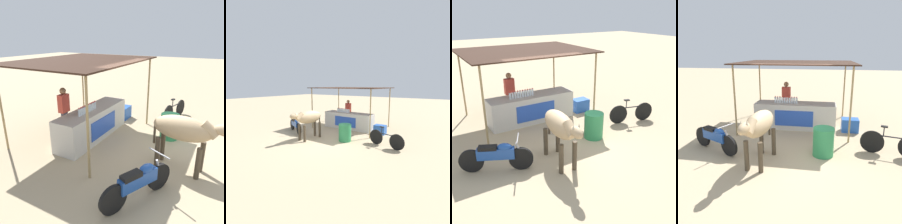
% 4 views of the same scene
% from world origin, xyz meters
% --- Properties ---
extents(ground_plane, '(60.00, 60.00, 0.00)m').
position_xyz_m(ground_plane, '(0.00, 0.00, 0.00)').
color(ground_plane, tan).
extents(stall_counter, '(3.00, 0.82, 0.96)m').
position_xyz_m(stall_counter, '(0.00, 2.20, 0.48)').
color(stall_counter, beige).
rests_on(stall_counter, ground).
extents(stall_awning, '(4.20, 3.20, 2.46)m').
position_xyz_m(stall_awning, '(0.00, 2.50, 2.36)').
color(stall_awning, '#382319').
rests_on(stall_awning, ground).
extents(water_bottle_row, '(0.88, 0.07, 0.25)m').
position_xyz_m(water_bottle_row, '(-0.35, 2.15, 1.07)').
color(water_bottle_row, silver).
rests_on(water_bottle_row, stall_counter).
extents(vendor_behind_counter, '(0.34, 0.22, 1.65)m').
position_xyz_m(vendor_behind_counter, '(-0.48, 2.95, 0.85)').
color(vendor_behind_counter, '#383842').
rests_on(vendor_behind_counter, ground).
extents(cooler_box, '(0.60, 0.44, 0.48)m').
position_xyz_m(cooler_box, '(2.02, 2.10, 0.24)').
color(cooler_box, blue).
rests_on(cooler_box, ground).
extents(water_barrel, '(0.58, 0.58, 0.81)m').
position_xyz_m(water_barrel, '(1.10, 0.02, 0.40)').
color(water_barrel, '#2D8C51').
rests_on(water_barrel, ground).
extents(cow, '(0.64, 1.84, 1.44)m').
position_xyz_m(cow, '(-0.51, -0.70, 1.03)').
color(cow, tan).
rests_on(cow, ground).
extents(motorcycle_parked, '(1.66, 0.91, 0.90)m').
position_xyz_m(motorcycle_parked, '(-2.01, -0.20, 0.43)').
color(motorcycle_parked, black).
rests_on(motorcycle_parked, ground).
extents(bicycle_leaning, '(1.62, 0.43, 0.85)m').
position_xyz_m(bicycle_leaning, '(2.96, 0.30, 0.35)').
color(bicycle_leaning, black).
rests_on(bicycle_leaning, ground).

